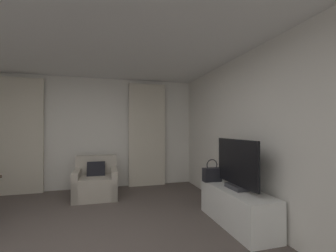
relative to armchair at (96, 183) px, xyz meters
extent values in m
cube|color=silver|center=(-0.20, 0.80, 1.01)|extent=(5.12, 0.06, 2.60)
cube|color=silver|center=(2.33, -2.23, 1.01)|extent=(0.06, 6.12, 2.60)
cube|color=white|center=(-0.20, -2.23, 2.34)|extent=(5.12, 6.12, 0.06)
cube|color=beige|center=(-1.57, 0.67, 0.96)|extent=(0.90, 0.06, 2.50)
cube|color=beige|center=(1.18, 0.67, 0.96)|extent=(0.90, 0.06, 2.50)
cube|color=#B2A899|center=(0.00, -0.04, -0.07)|extent=(0.84, 0.77, 0.43)
cube|color=#B2A899|center=(0.00, 0.27, 0.34)|extent=(0.84, 0.15, 0.39)
cube|color=#B2A899|center=(0.36, -0.04, 0.00)|extent=(0.13, 0.76, 0.57)
cube|color=#B2A899|center=(-0.36, -0.03, 0.00)|extent=(0.13, 0.76, 0.57)
cube|color=black|center=(0.00, 0.08, 0.25)|extent=(0.36, 0.20, 0.37)
cube|color=white|center=(2.03, -1.93, -0.02)|extent=(0.49, 1.38, 0.53)
cube|color=#333338|center=(2.03, -1.94, 0.27)|extent=(0.20, 0.36, 0.06)
cube|color=black|center=(2.03, -1.94, 0.63)|extent=(0.04, 1.00, 0.66)
cube|color=black|center=(1.89, -1.42, 0.35)|extent=(0.30, 0.14, 0.22)
torus|color=black|center=(1.89, -1.42, 0.51)|extent=(0.20, 0.02, 0.20)
camera|label=1|loc=(0.17, -4.87, 1.13)|focal=24.35mm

